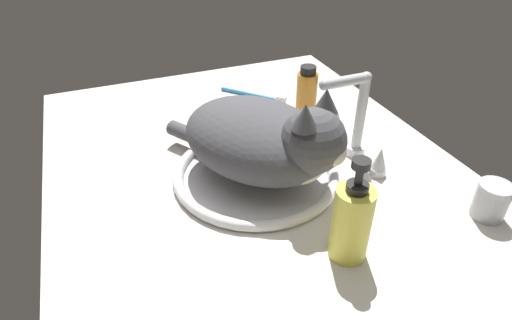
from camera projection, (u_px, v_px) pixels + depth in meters
The scene contains 8 objects.
countertop at pixel (268, 192), 81.73cm from camera, with size 114.82×78.90×3.00cm, color silver.
sink_basin at pixel (256, 173), 82.58cm from camera, with size 31.74×31.74×2.04cm.
faucet at pixel (355, 124), 85.47cm from camera, with size 19.12×11.97×18.16cm.
cat at pixel (266, 140), 76.78cm from camera, with size 37.32×33.05×18.45cm.
metal_jar at pixel (491, 201), 72.07cm from camera, with size 5.60×5.60×6.54cm.
soap_pump_bottle at pixel (352, 221), 62.97cm from camera, with size 5.84×5.84×17.50cm.
amber_bottle at pixel (307, 94), 99.97cm from camera, with size 4.82×4.82×12.69cm.
toothbrush at pixel (255, 95), 111.64cm from camera, with size 14.16×13.36×1.70cm.
Camera 1 is at (58.70, -25.89, 52.55)cm, focal length 30.18 mm.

